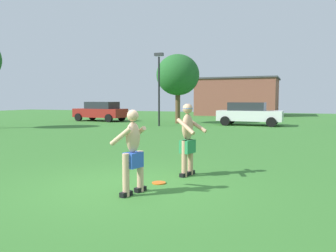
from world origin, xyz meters
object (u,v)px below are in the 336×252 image
object	(u,v)px
player_with_cap	(188,136)
tree_behind_players	(178,75)
frisbee	(159,183)
player_in_blue	(133,150)
car_white_mid_lot	(249,113)
car_red_far_end	(101,111)
lamp_post	(159,80)

from	to	relation	value
player_with_cap	tree_behind_players	bearing A→B (deg)	110.26
player_with_cap	frisbee	size ratio (longest dim) A/B	5.77
player_with_cap	tree_behind_players	size ratio (longest dim) A/B	0.34
player_in_blue	frisbee	size ratio (longest dim) A/B	5.41
car_white_mid_lot	car_red_far_end	size ratio (longest dim) A/B	0.98
frisbee	car_red_far_end	distance (m)	21.29
player_in_blue	car_white_mid_lot	world-z (taller)	player_in_blue
car_red_far_end	tree_behind_players	xyz separation A→B (m)	(6.78, -0.19, 2.73)
frisbee	lamp_post	xyz separation A→B (m)	(-5.93, 14.23, 3.02)
player_with_cap	car_white_mid_lot	xyz separation A→B (m)	(-0.76, 16.13, -0.12)
tree_behind_players	player_in_blue	bearing A→B (deg)	-73.11
player_with_cap	lamp_post	bearing A→B (deg)	115.27
frisbee	tree_behind_players	distance (m)	18.34
player_with_cap	car_white_mid_lot	size ratio (longest dim) A/B	0.40
car_red_far_end	frisbee	bearing A→B (deg)	-54.36
player_in_blue	lamp_post	world-z (taller)	lamp_post
frisbee	tree_behind_players	bearing A→B (deg)	108.20
car_white_mid_lot	lamp_post	xyz separation A→B (m)	(-5.52, -2.82, 2.21)
car_white_mid_lot	tree_behind_players	bearing A→B (deg)	179.56
frisbee	car_white_mid_lot	distance (m)	17.08
frisbee	tree_behind_players	size ratio (longest dim) A/B	0.06
tree_behind_players	car_red_far_end	bearing A→B (deg)	178.37
player_with_cap	car_red_far_end	distance (m)	20.74
player_with_cap	car_white_mid_lot	bearing A→B (deg)	92.71
car_white_mid_lot	car_red_far_end	world-z (taller)	same
player_in_blue	car_red_far_end	distance (m)	21.94
lamp_post	frisbee	bearing A→B (deg)	-67.38
car_red_far_end	lamp_post	size ratio (longest dim) A/B	0.92
car_red_far_end	tree_behind_players	bearing A→B (deg)	-1.63
player_in_blue	car_red_far_end	world-z (taller)	player_in_blue
car_red_far_end	car_white_mid_lot	bearing A→B (deg)	-1.11
car_white_mid_lot	lamp_post	bearing A→B (deg)	-152.89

